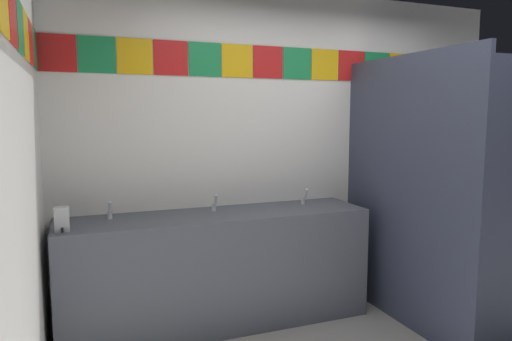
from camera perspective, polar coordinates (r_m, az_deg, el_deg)
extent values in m
cube|color=white|center=(4.03, 4.72, 2.71)|extent=(4.00, 0.08, 2.64)
cube|color=red|center=(3.60, -23.47, 13.22)|extent=(0.26, 0.01, 0.26)
cube|color=#1E8C4C|center=(3.60, -19.11, 13.40)|extent=(0.26, 0.01, 0.26)
cube|color=yellow|center=(3.62, -14.76, 13.51)|extent=(0.26, 0.01, 0.26)
cube|color=red|center=(3.66, -10.49, 13.54)|extent=(0.26, 0.01, 0.26)
cube|color=#1E8C4C|center=(3.72, -6.33, 13.50)|extent=(0.26, 0.01, 0.26)
cube|color=yellow|center=(3.80, -2.33, 13.40)|extent=(0.26, 0.01, 0.26)
cube|color=red|center=(3.89, 1.50, 13.25)|extent=(0.26, 0.01, 0.26)
cube|color=#1E8C4C|center=(4.00, 5.12, 13.05)|extent=(0.26, 0.01, 0.26)
cube|color=yellow|center=(4.12, 8.54, 12.81)|extent=(0.26, 0.01, 0.26)
cube|color=red|center=(4.26, 11.74, 12.55)|extent=(0.26, 0.01, 0.26)
cube|color=#1E8C4C|center=(4.41, 14.72, 12.28)|extent=(0.26, 0.01, 0.26)
cube|color=yellow|center=(4.57, 17.50, 11.99)|extent=(0.26, 0.01, 0.26)
cube|color=red|center=(4.74, 20.08, 11.70)|extent=(0.26, 0.01, 0.26)
cube|color=#1E8C4C|center=(4.92, 22.47, 11.40)|extent=(0.26, 0.01, 0.26)
cube|color=yellow|center=(5.10, 24.68, 11.11)|extent=(0.26, 0.01, 0.26)
cube|color=white|center=(2.06, -28.99, -2.10)|extent=(0.08, 3.11, 2.64)
cube|color=yellow|center=(2.08, -28.88, 18.03)|extent=(0.01, 0.26, 0.26)
cube|color=red|center=(2.36, -27.94, 16.66)|extent=(0.01, 0.26, 0.26)
cube|color=#1E8C4C|center=(2.63, -27.20, 15.58)|extent=(0.01, 0.26, 0.26)
cube|color=yellow|center=(2.91, -26.61, 14.70)|extent=(0.01, 0.26, 0.26)
cube|color=red|center=(3.19, -26.12, 13.97)|extent=(0.01, 0.26, 0.26)
cube|color=#1E8C4C|center=(3.47, -25.72, 13.36)|extent=(0.01, 0.26, 0.26)
cube|color=#4C515B|center=(3.63, -4.68, -12.07)|extent=(2.32, 0.56, 0.87)
cube|color=#4C515B|center=(3.77, -5.89, -5.12)|extent=(2.32, 0.03, 0.08)
cylinder|color=white|center=(3.36, -17.45, -7.14)|extent=(0.34, 0.34, 0.10)
cylinder|color=white|center=(3.49, -4.60, -6.32)|extent=(0.34, 0.34, 0.10)
cylinder|color=white|center=(3.78, 6.78, -5.33)|extent=(0.34, 0.34, 0.10)
cylinder|color=silver|center=(3.48, -17.65, -5.32)|extent=(0.04, 0.04, 0.05)
cylinder|color=silver|center=(3.42, -17.64, -4.34)|extent=(0.02, 0.06, 0.09)
cylinder|color=silver|center=(3.61, -5.25, -4.60)|extent=(0.04, 0.04, 0.05)
cylinder|color=silver|center=(3.55, -5.04, -3.64)|extent=(0.02, 0.06, 0.09)
cylinder|color=silver|center=(3.89, 5.83, -3.78)|extent=(0.04, 0.04, 0.05)
cylinder|color=silver|center=(3.83, 6.18, -2.87)|extent=(0.02, 0.06, 0.09)
cube|color=#B7BABF|center=(3.20, -22.90, -5.59)|extent=(0.09, 0.07, 0.16)
cylinder|color=black|center=(3.17, -22.87, -6.81)|extent=(0.02, 0.02, 0.03)
cube|color=#33384C|center=(3.69, 17.81, -2.52)|extent=(0.04, 1.49, 2.06)
cylinder|color=silver|center=(3.17, 26.44, -2.53)|extent=(0.02, 0.02, 0.10)
cylinder|color=white|center=(4.47, 20.95, -12.02)|extent=(0.38, 0.38, 0.40)
torus|color=white|center=(4.40, 21.07, -9.36)|extent=(0.39, 0.39, 0.05)
cube|color=white|center=(4.51, 19.36, -6.86)|extent=(0.34, 0.17, 0.34)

